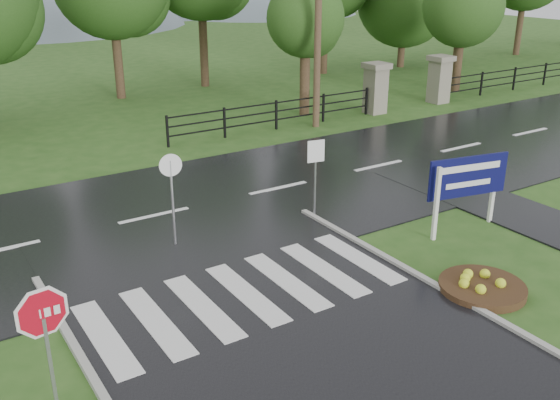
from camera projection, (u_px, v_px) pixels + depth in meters
main_road at (154, 217)px, 16.92m from camera, size 90.00×8.00×0.04m
walkway at (543, 224)px, 16.51m from camera, size 2.20×11.00×0.04m
crosswalk at (246, 293)px, 12.98m from camera, size 6.50×2.80×0.02m
pillar_west at (376, 87)px, 27.74m from camera, size 1.00×1.00×2.24m
pillar_east at (439, 78)px, 29.76m from camera, size 1.00×1.00×2.24m
fence_west at (276, 112)px, 25.26m from camera, size 9.58×0.08×1.20m
hills at (1, 176)px, 67.40m from camera, size 102.00×48.00×48.00m
treeline at (57, 112)px, 28.38m from camera, size 83.20×5.20×10.00m
stop_sign at (44, 324)px, 8.94m from camera, size 1.06×0.17×2.40m
estate_billboard at (468, 180)px, 15.61m from camera, size 2.25×0.52×2.00m
flower_bed at (482, 286)px, 13.11m from camera, size 1.81×1.81×0.36m
reg_sign_small at (316, 164)px, 16.33m from camera, size 0.48×0.10×2.17m
reg_sign_round at (172, 189)px, 14.70m from camera, size 0.54×0.11×2.35m
utility_pole_east at (318, 22)px, 24.42m from camera, size 1.48×0.28×8.30m
entrance_tree_left at (306, 19)px, 26.42m from camera, size 3.33×3.33×5.83m
entrance_tree_right at (464, 7)px, 31.26m from camera, size 4.06×4.06×6.30m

